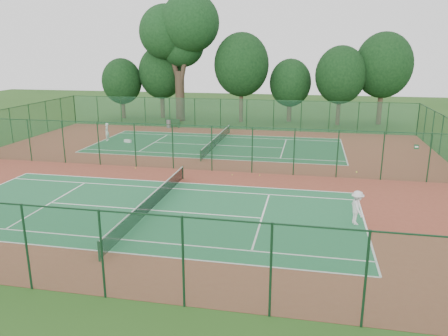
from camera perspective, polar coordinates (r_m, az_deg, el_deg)
The scene contains 19 objects.
ground at distance 33.77m, azimuth -4.13°, elevation -0.21°, with size 120.00×120.00×0.00m, color #244A17.
red_pad at distance 33.77m, azimuth -4.13°, elevation -0.21°, with size 40.00×36.00×0.01m, color brown.
court_near at distance 25.62m, azimuth -9.47°, elevation -5.45°, with size 23.77×10.97×0.01m, color #20673C.
court_far at distance 42.25m, azimuth -0.91°, elevation 3.00°, with size 23.77×10.97×0.01m, color #1B5830.
fence_north at distance 50.64m, azimuth 1.25°, elevation 7.05°, with size 40.00×0.09×3.50m.
fence_south at distance 17.52m, azimuth -20.22°, elevation -10.09°, with size 40.00×0.09×3.50m.
fence_divider at distance 33.34m, azimuth -4.19°, elevation 2.70°, with size 40.00×0.09×3.50m.
tennis_net_near at distance 25.44m, azimuth -9.52°, elevation -4.33°, with size 0.10×12.90×0.97m.
tennis_net_far at distance 42.14m, azimuth -0.91°, elevation 3.70°, with size 0.10×12.90×0.97m.
player_near at distance 24.06m, azimuth 16.98°, elevation -4.97°, with size 1.19×0.68×1.84m, color silver.
player_far at distance 45.76m, azimuth -15.05°, elevation 4.58°, with size 0.65×0.43×1.79m, color white.
trash_bin at distance 52.13m, azimuth -7.23°, elevation 5.76°, with size 0.54×0.54×0.97m, color slate.
bench at distance 52.08m, azimuth -6.69°, elevation 5.84°, with size 1.75×0.61×1.06m.
kit_bag at distance 44.56m, azimuth -12.46°, elevation 3.45°, with size 0.74×0.28×0.28m, color white.
stray_ball_a at distance 32.16m, azimuth 4.69°, elevation -0.93°, with size 0.07×0.07×0.07m, color #B8DB33.
stray_ball_b at distance 32.15m, azimuth 1.07°, elevation -0.89°, with size 0.06×0.06×0.06m, color #BECF30.
stray_ball_c at distance 34.67m, azimuth -11.50°, elevation 0.00°, with size 0.07×0.07×0.07m, color yellow.
big_tree at distance 56.84m, azimuth -5.82°, elevation 17.34°, with size 10.23×7.49×15.72m.
evergreen_row at distance 56.93m, azimuth 2.84°, elevation 6.15°, with size 39.00×5.00×12.00m, color black, non-canonical shape.
Camera 1 is at (8.75, -31.35, 8.98)m, focal length 35.00 mm.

